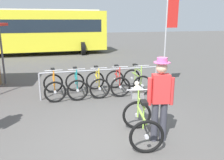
% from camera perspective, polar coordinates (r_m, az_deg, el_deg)
% --- Properties ---
extents(ground_plane, '(80.00, 80.00, 0.00)m').
position_cam_1_polar(ground_plane, '(4.98, 0.14, -14.59)').
color(ground_plane, '#514F4C').
extents(bike_rack_rail, '(3.91, 0.08, 0.88)m').
position_cam_1_polar(bike_rack_rail, '(7.58, -2.59, 1.23)').
color(bike_rack_rail, '#99999E').
rests_on(bike_rack_rail, ground).
extents(racked_bike_orange, '(0.69, 1.12, 0.97)m').
position_cam_1_polar(racked_bike_orange, '(7.67, -13.91, -1.49)').
color(racked_bike_orange, black).
rests_on(racked_bike_orange, ground).
extents(racked_bike_teal, '(0.70, 1.12, 0.97)m').
position_cam_1_polar(racked_bike_teal, '(7.71, -8.71, -1.14)').
color(racked_bike_teal, black).
rests_on(racked_bike_teal, ground).
extents(racked_bike_yellow, '(0.72, 1.14, 0.97)m').
position_cam_1_polar(racked_bike_yellow, '(7.81, -3.60, -0.79)').
color(racked_bike_yellow, black).
rests_on(racked_bike_yellow, ground).
extents(racked_bike_red, '(0.77, 1.14, 0.97)m').
position_cam_1_polar(racked_bike_red, '(7.97, 1.33, -0.45)').
color(racked_bike_red, black).
rests_on(racked_bike_red, ground).
extents(racked_bike_lime, '(0.67, 1.10, 0.97)m').
position_cam_1_polar(racked_bike_lime, '(8.19, 6.04, -0.12)').
color(racked_bike_lime, black).
rests_on(racked_bike_lime, ground).
extents(featured_bicycle, '(0.86, 1.25, 1.09)m').
position_cam_1_polar(featured_bicycle, '(4.98, 6.90, -8.52)').
color(featured_bicycle, black).
rests_on(featured_bicycle, ground).
extents(person_with_featured_bike, '(0.52, 0.32, 1.72)m').
position_cam_1_polar(person_with_featured_bike, '(4.74, 11.64, -3.96)').
color(person_with_featured_bike, '#383842').
rests_on(person_with_featured_bike, ground).
extents(bus_distant, '(10.04, 3.52, 3.08)m').
position_cam_1_polar(bus_distant, '(17.62, -18.63, 11.55)').
color(bus_distant, yellow).
rests_on(bus_distant, ground).
extents(banner_flag, '(0.45, 0.05, 3.20)m').
position_cam_1_polar(banner_flag, '(8.44, 13.84, 12.78)').
color(banner_flag, '#B2B2B7').
rests_on(banner_flag, ground).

